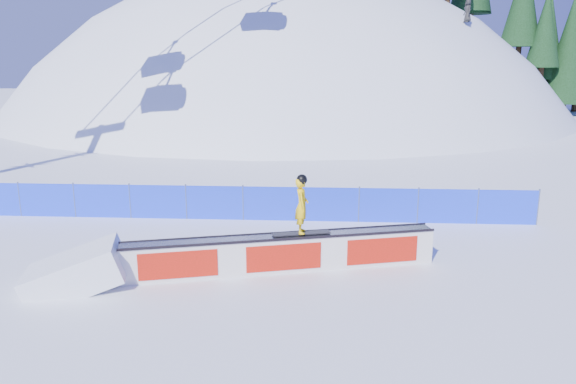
{
  "coord_description": "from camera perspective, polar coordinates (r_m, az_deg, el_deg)",
  "views": [
    {
      "loc": [
        3.69,
        -14.18,
        5.61
      ],
      "look_at": [
        2.71,
        2.09,
        1.62
      ],
      "focal_mm": 35.0,
      "sensor_mm": 36.0,
      "label": 1
    }
  ],
  "objects": [
    {
      "name": "snow_hill",
      "position": [
        61.05,
        -0.29,
        -8.98
      ],
      "size": [
        64.0,
        64.0,
        64.0
      ],
      "color": "white",
      "rests_on": "ground"
    },
    {
      "name": "snow_ramp",
      "position": [
        15.14,
        -20.66,
        -8.92
      ],
      "size": [
        2.78,
        2.12,
        1.54
      ],
      "primitive_type": null,
      "rotation": [
        0.0,
        -0.31,
        0.26
      ],
      "color": "white",
      "rests_on": "ground"
    },
    {
      "name": "rail_box",
      "position": [
        14.96,
        -0.62,
        -6.23
      ],
      "size": [
        8.22,
        2.69,
        1.0
      ],
      "rotation": [
        0.0,
        0.0,
        0.26
      ],
      "color": "silver",
      "rests_on": "ground"
    },
    {
      "name": "safety_fence",
      "position": [
        19.68,
        -7.47,
        -1.09
      ],
      "size": [
        22.05,
        0.05,
        1.3
      ],
      "color": "#1738F4",
      "rests_on": "ground"
    },
    {
      "name": "snowboarder",
      "position": [
        14.67,
        1.4,
        -1.32
      ],
      "size": [
        1.56,
        0.66,
        1.61
      ],
      "rotation": [
        0.0,
        0.0,
        1.62
      ],
      "color": "black",
      "rests_on": "rail_box"
    },
    {
      "name": "ground",
      "position": [
        15.69,
        -10.47,
        -7.43
      ],
      "size": [
        160.0,
        160.0,
        0.0
      ],
      "primitive_type": "plane",
      "color": "white",
      "rests_on": "ground"
    }
  ]
}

